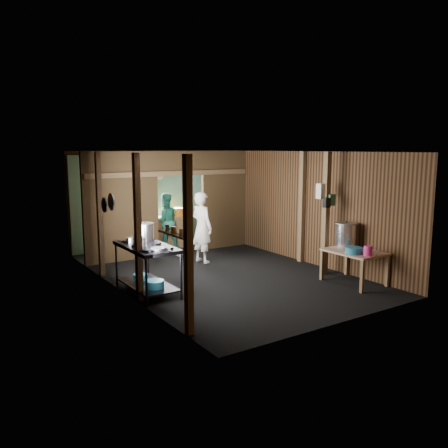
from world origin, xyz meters
TOP-DOWN VIEW (x-y plane):
  - floor at (0.00, 0.00)m, footprint 4.50×7.00m
  - ceiling at (0.00, 0.00)m, footprint 4.50×7.00m
  - wall_back at (0.00, 3.50)m, footprint 4.50×0.00m
  - wall_front at (0.00, -3.50)m, footprint 4.50×0.00m
  - wall_left at (-2.25, 0.00)m, footprint 0.00×7.00m
  - wall_right at (2.25, 0.00)m, footprint 0.00×7.00m
  - partition_left at (-1.32, 2.20)m, footprint 1.85×0.10m
  - partition_right at (1.57, 2.20)m, footprint 1.35×0.10m
  - partition_header at (0.25, 2.20)m, footprint 1.30×0.10m
  - turquoise_panel at (0.00, 3.44)m, footprint 4.40×0.06m
  - back_counter at (0.30, 2.95)m, footprint 1.20×0.50m
  - wall_clock at (0.25, 3.40)m, footprint 0.20×0.03m
  - post_left_a at (-2.18, -2.60)m, footprint 0.10×0.12m
  - post_left_b at (-2.18, -0.80)m, footprint 0.10×0.12m
  - post_left_c at (-2.18, 1.20)m, footprint 0.10×0.12m
  - post_right at (2.18, -0.20)m, footprint 0.10×0.12m
  - post_free at (1.85, -1.30)m, footprint 0.12×0.12m
  - cross_beam at (0.00, 2.15)m, footprint 4.40×0.12m
  - pan_lid_big at (-2.21, 0.40)m, footprint 0.03×0.34m
  - pan_lid_small at (-2.21, 0.80)m, footprint 0.03×0.30m
  - wall_shelf at (-2.15, -2.10)m, footprint 0.14×0.80m
  - jar_white at (-2.15, -2.35)m, footprint 0.07×0.07m
  - jar_yellow at (-2.15, -2.10)m, footprint 0.08×0.08m
  - jar_green at (-2.15, -1.88)m, footprint 0.06×0.06m
  - bag_white at (1.80, -1.22)m, footprint 0.22×0.15m
  - bag_green at (1.92, -1.36)m, footprint 0.16×0.12m
  - bag_black at (1.78, -1.38)m, footprint 0.14×0.10m
  - gas_range at (-1.88, -0.47)m, footprint 0.79×1.54m
  - prep_table at (1.83, -2.14)m, footprint 0.81×1.12m
  - stove_pot_large at (-1.71, -0.02)m, footprint 0.45×0.45m
  - stove_pot_med at (-2.05, -0.55)m, footprint 0.28×0.28m
  - stove_saucepan at (-2.05, -0.10)m, footprint 0.20×0.20m
  - frying_pan at (-1.88, -0.96)m, footprint 0.44×0.55m
  - blue_tub_front at (-1.88, -0.78)m, footprint 0.34×0.34m
  - blue_tub_back at (-1.88, -0.14)m, footprint 0.28×0.28m
  - stock_pot at (1.98, -1.76)m, footprint 0.58×0.58m
  - wash_basin at (1.63, -2.29)m, footprint 0.37×0.37m
  - pink_bucket at (1.71, -2.56)m, footprint 0.21×0.21m
  - knife at (1.77, -2.66)m, footprint 0.29×0.14m
  - yellow_tub at (0.55, 2.95)m, footprint 0.38×0.38m
  - cook at (0.19, 1.03)m, footprint 0.50×0.67m
  - worker_back at (0.11, 2.80)m, footprint 0.80×0.66m

SIDE VIEW (x-z plane):
  - floor at x=0.00m, z-range 0.00..0.00m
  - blue_tub_back at x=-1.88m, z-range 0.18..0.29m
  - blue_tub_front at x=-1.88m, z-range 0.18..0.32m
  - prep_table at x=1.83m, z-range 0.00..0.66m
  - back_counter at x=0.30m, z-range 0.00..0.85m
  - gas_range at x=-1.88m, z-range 0.00..0.91m
  - knife at x=1.77m, z-range 0.66..0.67m
  - wash_basin at x=1.63m, z-range 0.66..0.79m
  - worker_back at x=0.11m, z-range 0.00..1.50m
  - pink_bucket at x=1.71m, z-range 0.66..0.85m
  - cook at x=0.19m, z-range 0.00..1.67m
  - stock_pot at x=1.98m, z-range 0.64..1.16m
  - frying_pan at x=-1.88m, z-range 0.90..0.96m
  - yellow_tub at x=0.55m, z-range 0.85..1.06m
  - stove_saucepan at x=-2.05m, z-range 0.91..1.01m
  - stove_pot_med at x=-2.05m, z-range 0.89..1.10m
  - stove_pot_large at x=-1.71m, z-range 0.89..1.25m
  - turquoise_panel at x=0.00m, z-range 0.00..2.50m
  - wall_back at x=0.00m, z-range 0.00..2.60m
  - wall_front at x=0.00m, z-range 0.00..2.60m
  - wall_left at x=-2.25m, z-range 0.00..2.60m
  - wall_right at x=2.25m, z-range 0.00..2.60m
  - partition_left at x=-1.32m, z-range 0.00..2.60m
  - partition_right at x=1.57m, z-range 0.00..2.60m
  - post_left_a at x=-2.18m, z-range 0.00..2.60m
  - post_left_b at x=-2.18m, z-range 0.00..2.60m
  - post_left_c at x=-2.18m, z-range 0.00..2.60m
  - post_right at x=2.18m, z-range 0.00..2.60m
  - post_free at x=1.85m, z-range 0.00..2.60m
  - wall_shelf at x=-2.15m, z-range 1.39..1.41m
  - jar_white at x=-2.15m, z-range 1.42..1.52m
  - jar_yellow at x=-2.15m, z-range 1.42..1.52m
  - jar_green at x=-2.15m, z-range 1.42..1.52m
  - pan_lid_small at x=-2.21m, z-range 1.40..1.70m
  - bag_black at x=1.78m, z-range 1.45..1.65m
  - bag_green at x=1.92m, z-range 1.48..1.72m
  - pan_lid_big at x=-2.21m, z-range 1.48..1.82m
  - bag_white at x=1.80m, z-range 1.62..1.94m
  - wall_clock at x=0.25m, z-range 1.80..2.00m
  - cross_beam at x=0.00m, z-range 1.99..2.11m
  - partition_header at x=0.25m, z-range 2.00..2.60m
  - ceiling at x=0.00m, z-range 2.60..2.60m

